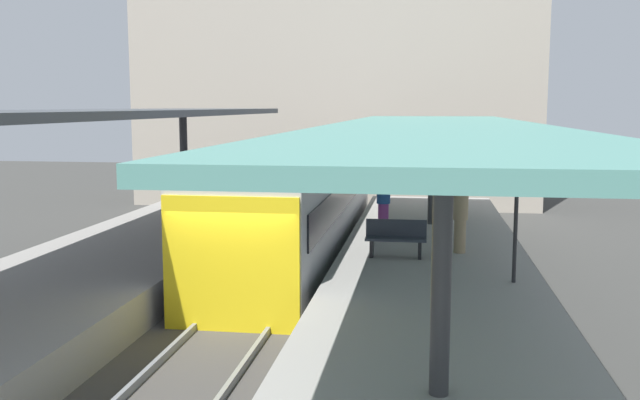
% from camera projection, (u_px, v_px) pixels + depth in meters
% --- Properties ---
extents(ground_plane, '(80.00, 80.00, 0.00)m').
position_uv_depth(ground_plane, '(240.00, 332.00, 14.03)').
color(ground_plane, '#383835').
extents(platform_left, '(4.40, 28.00, 1.00)m').
position_uv_depth(platform_left, '(61.00, 300.00, 14.52)').
color(platform_left, gray).
rests_on(platform_left, ground_plane).
extents(platform_right, '(4.40, 28.00, 1.00)m').
position_uv_depth(platform_right, '(434.00, 316.00, 13.41)').
color(platform_right, gray).
rests_on(platform_right, ground_plane).
extents(track_ballast, '(3.20, 28.00, 0.20)m').
position_uv_depth(track_ballast, '(240.00, 327.00, 14.02)').
color(track_ballast, '#423F3D').
rests_on(track_ballast, ground_plane).
extents(rail_near_side, '(0.08, 28.00, 0.14)m').
position_uv_depth(rail_near_side, '(205.00, 317.00, 14.10)').
color(rail_near_side, slate).
rests_on(rail_near_side, track_ballast).
extents(rail_far_side, '(0.08, 28.00, 0.14)m').
position_uv_depth(rail_far_side, '(275.00, 320.00, 13.89)').
color(rail_far_side, slate).
rests_on(rail_far_side, track_ballast).
extents(commuter_train, '(2.78, 15.10, 3.10)m').
position_uv_depth(commuter_train, '(301.00, 200.00, 20.58)').
color(commuter_train, '#ADADB2').
rests_on(commuter_train, track_ballast).
extents(canopy_left, '(4.18, 21.00, 3.38)m').
position_uv_depth(canopy_left, '(85.00, 116.00, 15.40)').
color(canopy_left, '#333335').
rests_on(canopy_left, platform_left).
extents(canopy_right, '(4.18, 21.00, 3.11)m').
position_uv_depth(canopy_right, '(437.00, 129.00, 14.32)').
color(canopy_right, '#333335').
rests_on(canopy_right, platform_right).
extents(platform_bench, '(1.40, 0.41, 0.86)m').
position_uv_depth(platform_bench, '(396.00, 237.00, 16.23)').
color(platform_bench, black).
rests_on(platform_bench, platform_right).
extents(platform_sign, '(0.90, 0.08, 2.21)m').
position_uv_depth(platform_sign, '(517.00, 201.00, 13.73)').
color(platform_sign, '#262628').
rests_on(platform_sign, platform_right).
extents(passenger_near_bench, '(0.36, 0.36, 1.69)m').
position_uv_depth(passenger_near_bench, '(460.00, 216.00, 16.67)').
color(passenger_near_bench, '#998460').
rests_on(passenger_near_bench, platform_right).
extents(passenger_mid_platform, '(0.36, 0.36, 1.69)m').
position_uv_depth(passenger_mid_platform, '(383.00, 204.00, 18.66)').
color(passenger_mid_platform, '#7A337A').
rests_on(passenger_mid_platform, platform_right).
extents(station_building_backdrop, '(18.00, 6.00, 11.00)m').
position_uv_depth(station_building_backdrop, '(338.00, 84.00, 32.98)').
color(station_building_backdrop, '#A89E8E').
rests_on(station_building_backdrop, ground_plane).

